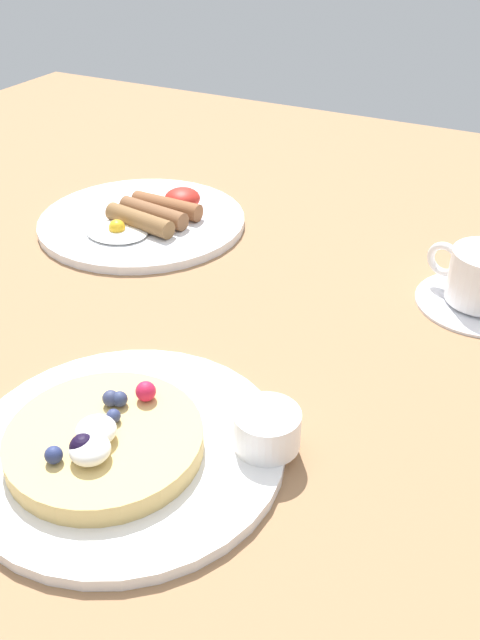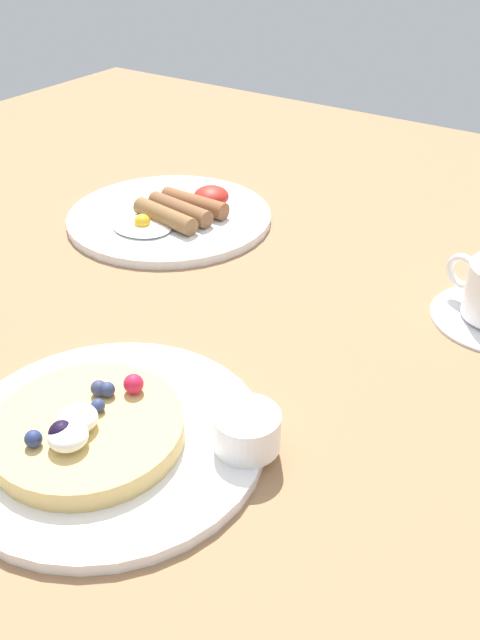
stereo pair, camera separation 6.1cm
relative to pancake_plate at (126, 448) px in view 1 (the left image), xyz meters
The scene contains 7 objects.
ground_plane 16.93cm from the pancake_plate, 107.54° to the left, with size 156.70×150.46×3.00cm, color #946B49.
pancake_plate is the anchor object (origin of this frame).
pancake_with_berries 2.30cm from the pancake_plate, 120.91° to the right, with size 14.92×14.92×3.73cm.
syrup_ramekin 11.04cm from the pancake_plate, 27.07° to the left, with size 5.16×5.16×3.06cm.
breakfast_plate 40.99cm from the pancake_plate, 122.39° to the left, with size 25.91×25.91×1.06cm, color white.
fried_breakfast 40.17cm from the pancake_plate, 120.00° to the left, with size 10.93×15.81×2.74cm.
coffee_saucer 40.19cm from the pancake_plate, 60.42° to the left, with size 13.08×13.08×0.61cm, color white.
Camera 1 is at (30.96, -46.85, 38.17)cm, focal length 38.91 mm.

